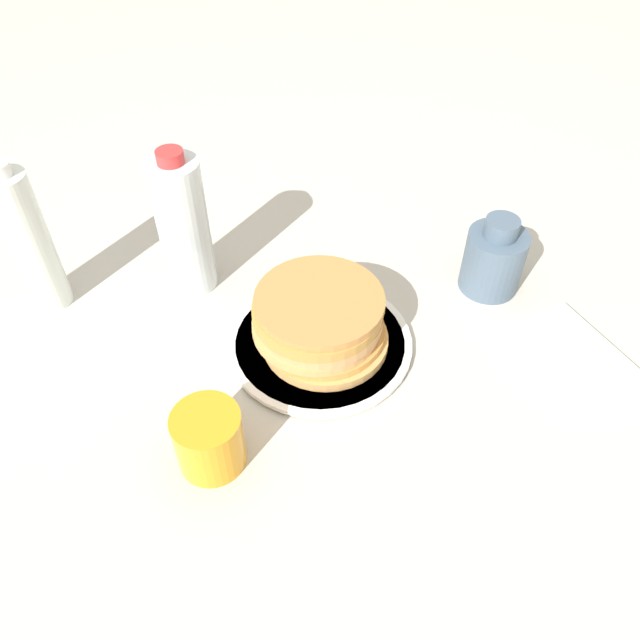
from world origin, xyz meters
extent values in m
plane|color=#BCB7AD|center=(0.00, 0.00, 0.00)|extent=(4.00, 4.00, 0.00)
cylinder|color=white|center=(0.01, -0.02, 0.01)|extent=(0.24, 0.24, 0.01)
cylinder|color=white|center=(0.01, -0.02, 0.01)|extent=(0.27, 0.27, 0.01)
cylinder|color=tan|center=(0.00, -0.02, 0.02)|extent=(0.18, 0.18, 0.01)
cylinder|color=#C98A43|center=(0.01, -0.02, 0.03)|extent=(0.18, 0.18, 0.01)
cylinder|color=tan|center=(0.01, -0.02, 0.04)|extent=(0.18, 0.18, 0.01)
cylinder|color=tan|center=(0.01, -0.02, 0.06)|extent=(0.18, 0.18, 0.02)
cylinder|color=#BE8941|center=(0.01, -0.02, 0.07)|extent=(0.18, 0.18, 0.02)
cylinder|color=#BB7E43|center=(0.01, -0.02, 0.09)|extent=(0.18, 0.18, 0.01)
cylinder|color=orange|center=(-0.07, 0.19, 0.04)|extent=(0.08, 0.08, 0.08)
cylinder|color=#4C6075|center=(-0.03, -0.31, 0.05)|extent=(0.09, 0.09, 0.10)
cylinder|color=#4C6075|center=(-0.03, -0.31, 0.11)|extent=(0.05, 0.05, 0.03)
cylinder|color=silver|center=(0.32, 0.27, 0.11)|extent=(0.06, 0.06, 0.22)
cylinder|color=silver|center=(0.24, 0.07, 0.11)|extent=(0.08, 0.08, 0.22)
cylinder|color=red|center=(0.24, 0.07, 0.23)|extent=(0.04, 0.04, 0.02)
cube|color=white|center=(-0.22, -0.31, 0.01)|extent=(0.17, 0.11, 0.02)
camera|label=1|loc=(-0.49, 0.32, 0.67)|focal=35.00mm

